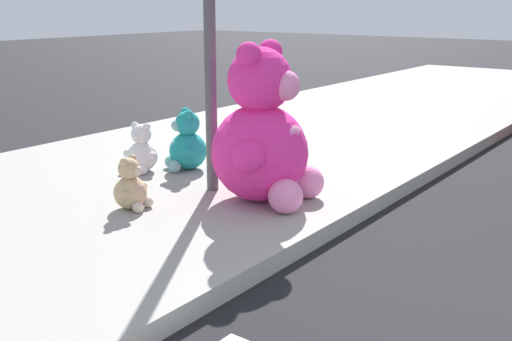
{
  "coord_description": "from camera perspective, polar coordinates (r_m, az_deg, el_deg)",
  "views": [
    {
      "loc": [
        -3.31,
        0.65,
        1.9
      ],
      "look_at": [
        0.63,
        3.6,
        0.55
      ],
      "focal_mm": 43.27,
      "sensor_mm": 36.0,
      "label": 1
    }
  ],
  "objects": [
    {
      "name": "plush_teal",
      "position": [
        6.66,
        -6.48,
        2.33
      ],
      "size": [
        0.47,
        0.46,
        0.66
      ],
      "color": "teal",
      "rests_on": "sidewalk"
    },
    {
      "name": "plush_brown",
      "position": [
        6.54,
        0.59,
        1.83
      ],
      "size": [
        0.43,
        0.39,
        0.56
      ],
      "color": "olive",
      "rests_on": "sidewalk"
    },
    {
      "name": "plush_tan",
      "position": [
        5.46,
        -11.44,
        -1.59
      ],
      "size": [
        0.36,
        0.33,
        0.47
      ],
      "color": "tan",
      "rests_on": "sidewalk"
    },
    {
      "name": "plush_white",
      "position": [
        6.65,
        -10.57,
        1.69
      ],
      "size": [
        0.37,
        0.4,
        0.53
      ],
      "color": "white",
      "rests_on": "sidewalk"
    },
    {
      "name": "plush_pink_large",
      "position": [
        5.49,
        0.76,
        2.96
      ],
      "size": [
        1.1,
        1.0,
        1.43
      ],
      "color": "#F22D93",
      "rests_on": "sidewalk"
    },
    {
      "name": "sidewalk",
      "position": [
        5.92,
        -16.3,
        -3.27
      ],
      "size": [
        28.0,
        4.4,
        0.15
      ],
      "primitive_type": "cube",
      "color": "#9E9B93",
      "rests_on": "ground_plane"
    },
    {
      "name": "sign_pole",
      "position": [
        5.71,
        -4.33,
        14.77
      ],
      "size": [
        0.56,
        0.11,
        3.2
      ],
      "color": "#4C4C51",
      "rests_on": "sidewalk"
    }
  ]
}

